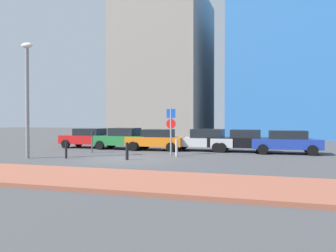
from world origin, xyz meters
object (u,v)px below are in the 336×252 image
parked_car_red (89,138)px  parked_car_silver (203,140)px  parked_car_orange (156,139)px  parked_car_green (123,138)px  street_lamp (27,90)px  parking_sign_post (171,126)px  parked_car_blue (286,141)px  parking_meter (92,139)px  traffic_bollard_far (177,148)px  parked_car_black (241,140)px  traffic_bollard_mid (127,151)px  traffic_bollard_near (66,150)px

parked_car_red → parked_car_silver: 8.85m
parked_car_orange → parked_car_silver: size_ratio=0.90×
parked_car_green → street_lamp: 7.99m
parked_car_red → parking_sign_post: size_ratio=1.45×
parked_car_silver → parked_car_blue: size_ratio=1.06×
parked_car_green → parking_meter: size_ratio=3.01×
parked_car_red → traffic_bollard_far: parked_car_red is taller
parked_car_silver → parked_car_black: (2.56, 0.02, -0.00)m
parked_car_blue → traffic_bollard_mid: size_ratio=4.57×
traffic_bollard_near → traffic_bollard_mid: traffic_bollard_near is taller
parked_car_blue → traffic_bollard_mid: (-8.26, -5.96, -0.31)m
parking_sign_post → traffic_bollard_far: parking_sign_post is taller
parked_car_green → parking_sign_post: (4.47, -2.85, 0.99)m
parked_car_red → parked_car_silver: (8.85, 0.08, 0.00)m
parked_car_green → parked_car_blue: (11.21, 0.02, -0.01)m
parked_car_orange → parking_meter: 4.46m
parking_sign_post → traffic_bollard_far: bearing=-52.8°
parked_car_green → traffic_bollard_mid: parked_car_green is taller
parked_car_silver → traffic_bollard_far: 4.10m
traffic_bollard_mid → parked_car_black: bearing=49.6°
parked_car_blue → traffic_bollard_mid: bearing=-144.2°
street_lamp → traffic_bollard_far: (7.70, 3.29, -3.32)m
parked_car_silver → traffic_bollard_near: size_ratio=4.65×
parked_car_silver → traffic_bollard_mid: size_ratio=4.83×
street_lamp → traffic_bollard_near: (2.10, 0.57, -3.33)m
parking_meter → street_lamp: street_lamp is taller
traffic_bollard_far → traffic_bollard_near: bearing=-154.1°
parked_car_silver → traffic_bollard_far: (-0.76, -4.02, -0.27)m
parked_car_orange → traffic_bollard_mid: bearing=-86.1°
parked_car_green → parking_meter: parked_car_green is taller
traffic_bollard_mid → parked_car_orange: bearing=93.9°
parked_car_green → parked_car_blue: size_ratio=0.99×
parked_car_silver → traffic_bollard_near: bearing=-133.4°
parked_car_green → parked_car_orange: 2.55m
parked_car_orange → parked_car_black: (5.81, 0.53, -0.00)m
parked_car_orange → parking_meter: bearing=-139.6°
parked_car_green → street_lamp: bearing=-111.1°
parked_car_black → parking_meter: bearing=-159.6°
parked_car_red → parking_meter: bearing=-56.5°
parked_car_orange → parked_car_blue: bearing=0.8°
parked_car_blue → parked_car_black: bearing=171.7°
parked_car_blue → traffic_bollard_near: bearing=-151.7°
parked_car_orange → traffic_bollard_mid: 5.86m
street_lamp → traffic_bollard_mid: (5.60, 0.96, -3.35)m
traffic_bollard_far → parked_car_silver: bearing=79.3°
parking_meter → street_lamp: (-1.81, -3.91, 2.91)m
parked_car_red → parked_car_orange: (5.59, -0.43, 0.00)m
parked_car_black → traffic_bollard_mid: bearing=-130.4°
parked_car_green → traffic_bollard_far: (5.04, -3.61, -0.29)m
parked_car_black → traffic_bollard_far: 5.23m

